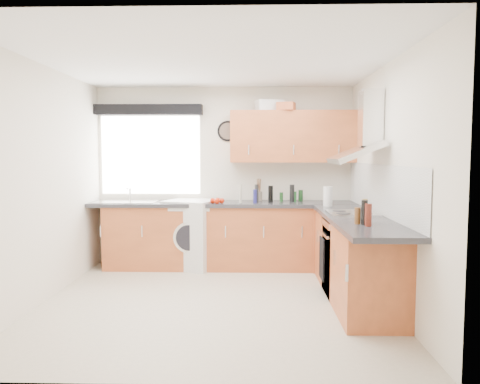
{
  "coord_description": "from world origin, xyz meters",
  "views": [
    {
      "loc": [
        0.41,
        -4.84,
        1.56
      ],
      "look_at": [
        0.25,
        0.85,
        1.1
      ],
      "focal_mm": 35.0,
      "sensor_mm": 36.0,
      "label": 1
    }
  ],
  "objects_px": {
    "oven": "(351,257)",
    "upper_cabinets": "(293,137)",
    "extractor_hood": "(363,135)",
    "washing_machine": "(192,234)"
  },
  "relations": [
    {
      "from": "extractor_hood",
      "to": "upper_cabinets",
      "type": "xyz_separation_m",
      "value": [
        -0.65,
        1.33,
        0.03
      ]
    },
    {
      "from": "oven",
      "to": "extractor_hood",
      "type": "height_order",
      "value": "extractor_hood"
    },
    {
      "from": "upper_cabinets",
      "to": "oven",
      "type": "bearing_deg",
      "value": -67.46
    },
    {
      "from": "oven",
      "to": "extractor_hood",
      "type": "bearing_deg",
      "value": -0.0
    },
    {
      "from": "upper_cabinets",
      "to": "washing_machine",
      "type": "xyz_separation_m",
      "value": [
        -1.38,
        -0.1,
        -1.33
      ]
    },
    {
      "from": "oven",
      "to": "upper_cabinets",
      "type": "xyz_separation_m",
      "value": [
        -0.55,
        1.32,
        1.38
      ]
    },
    {
      "from": "extractor_hood",
      "to": "washing_machine",
      "type": "distance_m",
      "value": 2.71
    },
    {
      "from": "oven",
      "to": "upper_cabinets",
      "type": "height_order",
      "value": "upper_cabinets"
    },
    {
      "from": "extractor_hood",
      "to": "upper_cabinets",
      "type": "distance_m",
      "value": 1.48
    },
    {
      "from": "extractor_hood",
      "to": "washing_machine",
      "type": "xyz_separation_m",
      "value": [
        -2.03,
        1.22,
        -1.3
      ]
    }
  ]
}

